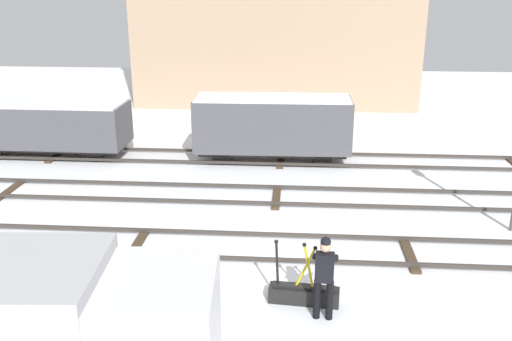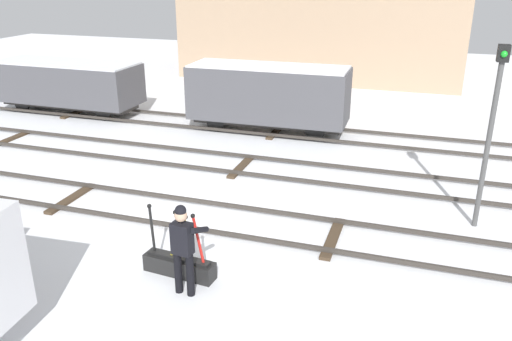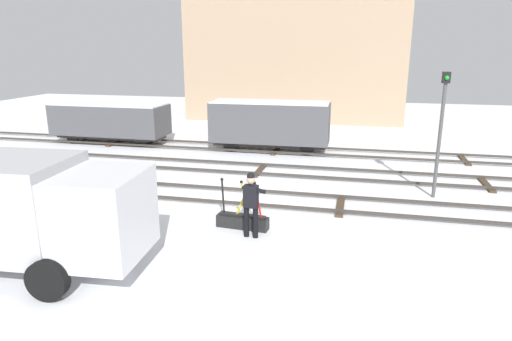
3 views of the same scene
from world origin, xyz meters
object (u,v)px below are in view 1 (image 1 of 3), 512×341
at_px(freight_car_back_track, 273,125).
at_px(freight_car_mid_siding, 47,125).
at_px(switch_lever_frame, 304,292).
at_px(rail_worker, 324,272).
at_px(delivery_truck, 22,329).

bearing_deg(freight_car_back_track, freight_car_mid_siding, 178.92).
bearing_deg(switch_lever_frame, rail_worker, -48.61).
bearing_deg(delivery_truck, switch_lever_frame, 35.20).
bearing_deg(switch_lever_frame, freight_car_back_track, 102.02).
bearing_deg(freight_car_back_track, delivery_truck, -104.64).
relative_size(rail_worker, delivery_truck, 0.31).
height_order(switch_lever_frame, rail_worker, rail_worker).
height_order(switch_lever_frame, freight_car_mid_siding, freight_car_mid_siding).
distance_m(switch_lever_frame, rail_worker, 1.04).
relative_size(delivery_truck, freight_car_back_track, 1.03).
bearing_deg(rail_worker, freight_car_mid_siding, 139.95).
xyz_separation_m(delivery_truck, freight_car_mid_siding, (-5.50, 13.50, -0.30)).
height_order(rail_worker, freight_car_mid_siding, freight_car_mid_siding).
relative_size(rail_worker, freight_car_back_track, 0.32).
xyz_separation_m(switch_lever_frame, freight_car_back_track, (-1.15, 9.92, 1.17)).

